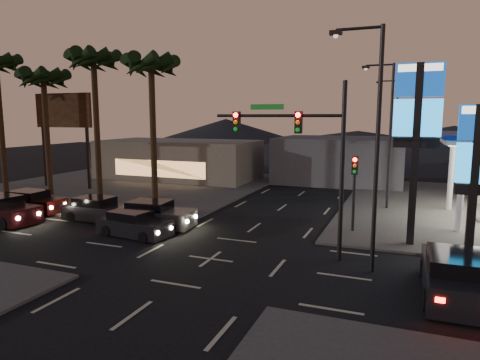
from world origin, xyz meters
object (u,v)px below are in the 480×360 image
at_px(traffic_signal_mast, 304,144).
at_px(car_lane_b_rear, 31,202).
at_px(car_lane_b_front, 154,215).
at_px(pylon_sign_short, 476,157).
at_px(car_lane_a_mid, 1,210).
at_px(suv_station, 456,276).
at_px(car_lane_a_front, 134,224).
at_px(pylon_sign_tall, 417,118).
at_px(car_lane_b_mid, 98,210).

relative_size(traffic_signal_mast, car_lane_b_rear, 1.73).
distance_m(car_lane_b_front, car_lane_b_rear, 9.88).
distance_m(pylon_sign_short, traffic_signal_mast, 7.69).
height_order(car_lane_a_mid, suv_station, suv_station).
distance_m(pylon_sign_short, car_lane_a_front, 17.23).
relative_size(car_lane_b_front, car_lane_b_rear, 1.06).
xyz_separation_m(car_lane_a_mid, car_lane_b_front, (9.30, 2.50, -0.05)).
bearing_deg(car_lane_a_mid, pylon_sign_short, 6.65).
relative_size(car_lane_a_front, suv_station, 0.85).
distance_m(car_lane_a_front, car_lane_b_rear, 10.15).
xyz_separation_m(pylon_sign_tall, car_lane_b_mid, (-18.20, -1.42, -5.71)).
bearing_deg(suv_station, car_lane_b_mid, 166.74).
bearing_deg(car_lane_b_rear, car_lane_b_front, -1.80).
bearing_deg(suv_station, car_lane_b_front, 163.71).
distance_m(car_lane_a_mid, car_lane_b_mid, 5.79).
relative_size(pylon_sign_tall, car_lane_b_mid, 1.97).
bearing_deg(traffic_signal_mast, car_lane_b_rear, 173.14).
bearing_deg(car_lane_b_front, car_lane_b_rear, 178.20).
relative_size(pylon_sign_tall, car_lane_a_mid, 1.71).
xyz_separation_m(car_lane_a_mid, car_lane_b_rear, (-0.58, 2.81, -0.07)).
distance_m(pylon_sign_tall, car_lane_a_front, 15.60).
xyz_separation_m(traffic_signal_mast, suv_station, (6.24, -2.55, -4.44)).
bearing_deg(traffic_signal_mast, car_lane_b_mid, 171.16).
xyz_separation_m(car_lane_a_mid, car_lane_b_mid, (5.18, 2.59, -0.09)).
height_order(pylon_sign_short, traffic_signal_mast, traffic_signal_mast).
bearing_deg(pylon_sign_tall, car_lane_b_rear, -177.13).
xyz_separation_m(pylon_sign_short, car_lane_b_front, (-16.57, -0.51, -3.94)).
height_order(pylon_sign_short, car_lane_a_mid, pylon_sign_short).
distance_m(pylon_sign_tall, car_lane_b_mid, 19.12).
height_order(car_lane_a_front, car_lane_a_mid, car_lane_a_mid).
distance_m(car_lane_a_front, car_lane_b_front, 2.01).
bearing_deg(car_lane_a_front, car_lane_a_mid, -176.95).
xyz_separation_m(pylon_sign_tall, pylon_sign_short, (2.50, -1.00, -1.74)).
bearing_deg(car_lane_b_mid, car_lane_b_rear, 177.81).
distance_m(pylon_sign_short, car_lane_a_mid, 26.33).
height_order(pylon_sign_tall, pylon_sign_short, pylon_sign_tall).
distance_m(car_lane_a_front, car_lane_b_mid, 4.63).
xyz_separation_m(car_lane_a_mid, suv_station, (24.87, -2.05, 0.02)).
bearing_deg(car_lane_b_front, pylon_sign_short, 1.77).
relative_size(car_lane_b_rear, suv_station, 0.91).
relative_size(car_lane_a_mid, car_lane_b_rear, 1.13).
distance_m(pylon_sign_tall, traffic_signal_mast, 6.02).
relative_size(traffic_signal_mast, car_lane_b_front, 1.63).
relative_size(car_lane_b_mid, suv_station, 0.89).
xyz_separation_m(traffic_signal_mast, car_lane_a_mid, (-18.63, -0.50, -4.46)).
height_order(pylon_sign_tall, car_lane_a_mid, pylon_sign_tall).
height_order(pylon_sign_short, car_lane_b_rear, pylon_sign_short).
xyz_separation_m(traffic_signal_mast, car_lane_b_mid, (-13.45, 2.09, -4.54)).
relative_size(pylon_sign_short, car_lane_b_rear, 1.51).
distance_m(traffic_signal_mast, suv_station, 8.07).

